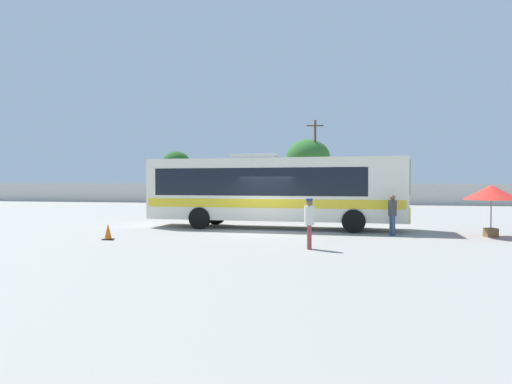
{
  "coord_description": "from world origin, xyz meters",
  "views": [
    {
      "loc": [
        3.87,
        -19.56,
        2.21
      ],
      "look_at": [
        -0.95,
        3.19,
        1.74
      ],
      "focal_mm": 31.48,
      "sensor_mm": 36.0,
      "label": 1
    }
  ],
  "objects_px": {
    "coach_bus_cream_yellow": "(271,189)",
    "roadside_tree_left": "(176,163)",
    "roadside_tree_midleft": "(239,167)",
    "passenger_waiting_on_apron": "(309,220)",
    "parked_car_leftmost_silver": "(210,197)",
    "parked_car_second_white": "(266,197)",
    "roadside_tree_midright": "(308,158)",
    "vendor_umbrella_secondary_red": "(491,193)",
    "parked_car_third_red": "(320,198)",
    "attendant_by_bus_door": "(392,212)",
    "utility_pole_near": "(315,160)",
    "traffic_cone_on_apron": "(108,232)"
  },
  "relations": [
    {
      "from": "coach_bus_cream_yellow",
      "to": "roadside_tree_left",
      "type": "relative_size",
      "value": 2.0
    },
    {
      "from": "parked_car_second_white",
      "to": "roadside_tree_left",
      "type": "xyz_separation_m",
      "value": [
        -13.43,
        10.03,
        3.92
      ]
    },
    {
      "from": "passenger_waiting_on_apron",
      "to": "parked_car_leftmost_silver",
      "type": "bearing_deg",
      "value": 113.94
    },
    {
      "from": "coach_bus_cream_yellow",
      "to": "vendor_umbrella_secondary_red",
      "type": "xyz_separation_m",
      "value": [
        9.41,
        -1.65,
        -0.15
      ]
    },
    {
      "from": "utility_pole_near",
      "to": "roadside_tree_left",
      "type": "relative_size",
      "value": 1.45
    },
    {
      "from": "parked_car_second_white",
      "to": "utility_pole_near",
      "type": "xyz_separation_m",
      "value": [
        4.47,
        5.22,
        3.91
      ]
    },
    {
      "from": "roadside_tree_midleft",
      "to": "roadside_tree_midright",
      "type": "xyz_separation_m",
      "value": [
        8.7,
        -3.34,
        0.87
      ]
    },
    {
      "from": "parked_car_leftmost_silver",
      "to": "traffic_cone_on_apron",
      "type": "bearing_deg",
      "value": -80.35
    },
    {
      "from": "attendant_by_bus_door",
      "to": "roadside_tree_midright",
      "type": "height_order",
      "value": "roadside_tree_midright"
    },
    {
      "from": "coach_bus_cream_yellow",
      "to": "utility_pole_near",
      "type": "relative_size",
      "value": 1.38
    },
    {
      "from": "attendant_by_bus_door",
      "to": "vendor_umbrella_secondary_red",
      "type": "distance_m",
      "value": 4.0
    },
    {
      "from": "coach_bus_cream_yellow",
      "to": "roadside_tree_left",
      "type": "bearing_deg",
      "value": 119.19
    },
    {
      "from": "vendor_umbrella_secondary_red",
      "to": "parked_car_leftmost_silver",
      "type": "bearing_deg",
      "value": 129.91
    },
    {
      "from": "utility_pole_near",
      "to": "traffic_cone_on_apron",
      "type": "relative_size",
      "value": 14.03
    },
    {
      "from": "roadside_tree_midright",
      "to": "traffic_cone_on_apron",
      "type": "bearing_deg",
      "value": -97.59
    },
    {
      "from": "roadside_tree_left",
      "to": "traffic_cone_on_apron",
      "type": "relative_size",
      "value": 9.69
    },
    {
      "from": "passenger_waiting_on_apron",
      "to": "parked_car_leftmost_silver",
      "type": "distance_m",
      "value": 30.89
    },
    {
      "from": "parked_car_second_white",
      "to": "traffic_cone_on_apron",
      "type": "xyz_separation_m",
      "value": [
        -0.96,
        -27.74,
        -0.46
      ]
    },
    {
      "from": "passenger_waiting_on_apron",
      "to": "utility_pole_near",
      "type": "xyz_separation_m",
      "value": [
        -2.45,
        33.8,
        3.71
      ]
    },
    {
      "from": "coach_bus_cream_yellow",
      "to": "vendor_umbrella_secondary_red",
      "type": "distance_m",
      "value": 9.56
    },
    {
      "from": "passenger_waiting_on_apron",
      "to": "parked_car_third_red",
      "type": "bearing_deg",
      "value": 93.13
    },
    {
      "from": "utility_pole_near",
      "to": "parked_car_second_white",
      "type": "bearing_deg",
      "value": -130.54
    },
    {
      "from": "utility_pole_near",
      "to": "roadside_tree_left",
      "type": "bearing_deg",
      "value": 164.95
    },
    {
      "from": "parked_car_leftmost_silver",
      "to": "parked_car_third_red",
      "type": "bearing_deg",
      "value": -2.49
    },
    {
      "from": "passenger_waiting_on_apron",
      "to": "parked_car_third_red",
      "type": "relative_size",
      "value": 0.38
    },
    {
      "from": "passenger_waiting_on_apron",
      "to": "parked_car_leftmost_silver",
      "type": "xyz_separation_m",
      "value": [
        -12.53,
        28.23,
        -0.21
      ]
    },
    {
      "from": "parked_car_leftmost_silver",
      "to": "utility_pole_near",
      "type": "bearing_deg",
      "value": 28.91
    },
    {
      "from": "passenger_waiting_on_apron",
      "to": "coach_bus_cream_yellow",
      "type": "bearing_deg",
      "value": 110.44
    },
    {
      "from": "coach_bus_cream_yellow",
      "to": "parked_car_second_white",
      "type": "bearing_deg",
      "value": 101.48
    },
    {
      "from": "passenger_waiting_on_apron",
      "to": "parked_car_second_white",
      "type": "xyz_separation_m",
      "value": [
        -6.92,
        28.58,
        -0.19
      ]
    },
    {
      "from": "roadside_tree_midright",
      "to": "parked_car_second_white",
      "type": "bearing_deg",
      "value": -119.25
    },
    {
      "from": "parked_car_second_white",
      "to": "roadside_tree_midleft",
      "type": "distance_m",
      "value": 11.51
    },
    {
      "from": "vendor_umbrella_secondary_red",
      "to": "attendant_by_bus_door",
      "type": "bearing_deg",
      "value": -174.89
    },
    {
      "from": "parked_car_second_white",
      "to": "traffic_cone_on_apron",
      "type": "relative_size",
      "value": 7.06
    },
    {
      "from": "parked_car_leftmost_silver",
      "to": "vendor_umbrella_secondary_red",
      "type": "bearing_deg",
      "value": -50.09
    },
    {
      "from": "vendor_umbrella_secondary_red",
      "to": "traffic_cone_on_apron",
      "type": "height_order",
      "value": "vendor_umbrella_secondary_red"
    },
    {
      "from": "attendant_by_bus_door",
      "to": "utility_pole_near",
      "type": "xyz_separation_m",
      "value": [
        -5.51,
        29.22,
        3.7
      ]
    },
    {
      "from": "traffic_cone_on_apron",
      "to": "roadside_tree_left",
      "type": "bearing_deg",
      "value": 108.27
    },
    {
      "from": "vendor_umbrella_secondary_red",
      "to": "parked_car_leftmost_silver",
      "type": "xyz_separation_m",
      "value": [
        -19.5,
        23.31,
        -1.03
      ]
    },
    {
      "from": "vendor_umbrella_secondary_red",
      "to": "roadside_tree_midright",
      "type": "xyz_separation_m",
      "value": [
        -10.28,
        30.07,
        3.19
      ]
    },
    {
      "from": "coach_bus_cream_yellow",
      "to": "roadside_tree_midright",
      "type": "height_order",
      "value": "roadside_tree_midright"
    },
    {
      "from": "coach_bus_cream_yellow",
      "to": "roadside_tree_midleft",
      "type": "distance_m",
      "value": 33.25
    },
    {
      "from": "attendant_by_bus_door",
      "to": "roadside_tree_left",
      "type": "distance_m",
      "value": 41.48
    },
    {
      "from": "vendor_umbrella_secondary_red",
      "to": "roadside_tree_left",
      "type": "xyz_separation_m",
      "value": [
        -27.31,
        33.69,
        2.9
      ]
    },
    {
      "from": "vendor_umbrella_secondary_red",
      "to": "parked_car_third_red",
      "type": "relative_size",
      "value": 0.5
    },
    {
      "from": "parked_car_second_white",
      "to": "parked_car_third_red",
      "type": "relative_size",
      "value": 1.03
    },
    {
      "from": "parked_car_second_white",
      "to": "roadside_tree_midright",
      "type": "bearing_deg",
      "value": 60.75
    },
    {
      "from": "coach_bus_cream_yellow",
      "to": "attendant_by_bus_door",
      "type": "distance_m",
      "value": 5.94
    },
    {
      "from": "parked_car_third_red",
      "to": "roadside_tree_left",
      "type": "bearing_deg",
      "value": 150.02
    },
    {
      "from": "parked_car_leftmost_silver",
      "to": "attendant_by_bus_door",
      "type": "bearing_deg",
      "value": -56.6
    }
  ]
}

